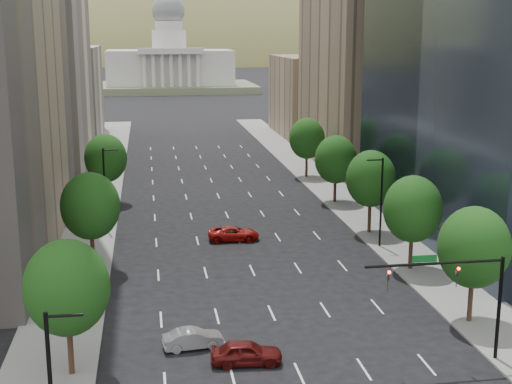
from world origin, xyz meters
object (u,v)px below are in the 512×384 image
traffic_signal (464,287)px  car_red_far (234,233)px  capitol (170,67)px  car_maroon (246,353)px  car_silver (193,339)px

traffic_signal → car_red_far: traffic_signal is taller
capitol → car_maroon: bearing=-90.8°
traffic_signal → car_maroon: (-13.60, 1.89, -4.39)m
car_silver → car_red_far: 25.50m
traffic_signal → capitol: (-10.53, 219.71, 3.40)m
capitol → car_silver: capitol is taller
traffic_signal → capitol: size_ratio=0.15×
car_maroon → car_silver: car_maroon is taller
traffic_signal → car_red_far: size_ratio=1.75×
car_silver → car_maroon: bearing=-138.9°
capitol → car_silver: bearing=-91.7°
traffic_signal → car_silver: bearing=164.2°
car_silver → car_red_far: bearing=-20.2°
traffic_signal → capitol: bearing=92.7°
car_maroon → car_silver: bearing=52.6°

